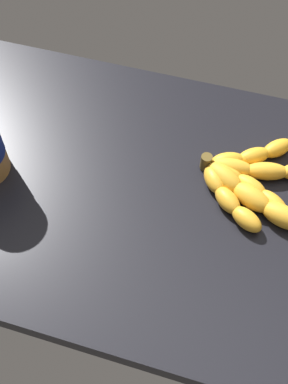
% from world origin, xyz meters
% --- Properties ---
extents(ground_plane, '(0.95, 0.57, 0.04)m').
position_xyz_m(ground_plane, '(0.00, 0.00, -0.02)').
color(ground_plane, black).
extents(banana_bunch, '(0.21, 0.22, 0.04)m').
position_xyz_m(banana_bunch, '(0.19, 0.05, 0.02)').
color(banana_bunch, gold).
rests_on(banana_bunch, ground_plane).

